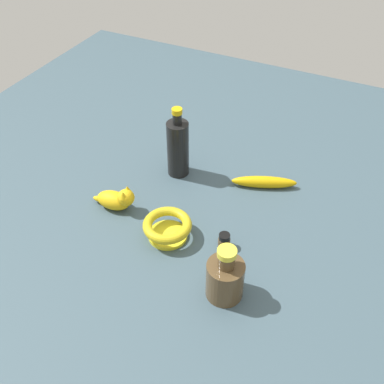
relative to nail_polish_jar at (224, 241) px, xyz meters
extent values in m
plane|color=#384C56|center=(-0.08, -0.14, -0.02)|extent=(2.00, 2.00, 0.00)
cylinder|color=brown|center=(0.00, 0.00, -0.01)|extent=(0.03, 0.03, 0.03)
cylinder|color=gold|center=(0.00, 0.00, 0.00)|extent=(0.03, 0.03, 0.00)
cylinder|color=black|center=(0.00, 0.00, 0.01)|extent=(0.03, 0.03, 0.02)
ellipsoid|color=#CD9D0A|center=(-0.28, 0.01, 0.00)|extent=(0.11, 0.20, 0.04)
cylinder|color=black|center=(-0.23, -0.25, 0.07)|extent=(0.07, 0.07, 0.18)
cylinder|color=black|center=(-0.23, -0.25, 0.18)|extent=(0.03, 0.03, 0.03)
cylinder|color=gold|center=(-0.23, -0.25, 0.20)|extent=(0.03, 0.03, 0.02)
cylinder|color=yellow|center=(0.03, -0.15, -0.02)|extent=(0.11, 0.11, 0.01)
torus|color=gold|center=(0.03, -0.15, 0.02)|extent=(0.13, 0.13, 0.03)
cylinder|color=#503C24|center=(0.14, 0.06, 0.03)|extent=(0.09, 0.09, 0.10)
cylinder|color=#503C24|center=(0.14, 0.06, 0.10)|extent=(0.04, 0.04, 0.04)
cylinder|color=gold|center=(0.14, 0.06, 0.13)|extent=(0.05, 0.05, 0.02)
ellipsoid|color=gold|center=(0.00, -0.35, 0.01)|extent=(0.07, 0.11, 0.05)
sphere|color=gold|center=(0.00, -0.31, 0.03)|extent=(0.05, 0.05, 0.05)
cone|color=gold|center=(-0.02, -0.31, 0.05)|extent=(0.02, 0.02, 0.02)
cone|color=gold|center=(0.01, -0.31, 0.05)|extent=(0.02, 0.02, 0.02)
ellipsoid|color=gold|center=(0.00, -0.40, -0.01)|extent=(0.02, 0.05, 0.02)
camera|label=1|loc=(0.78, 0.28, 0.90)|focal=42.91mm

